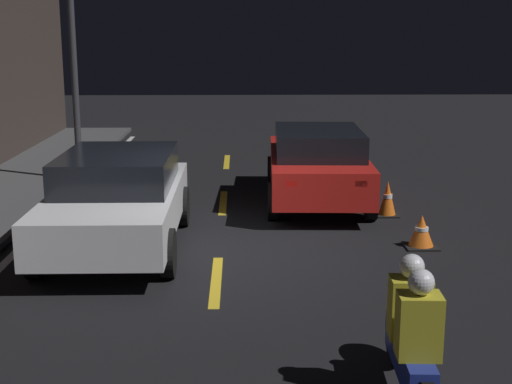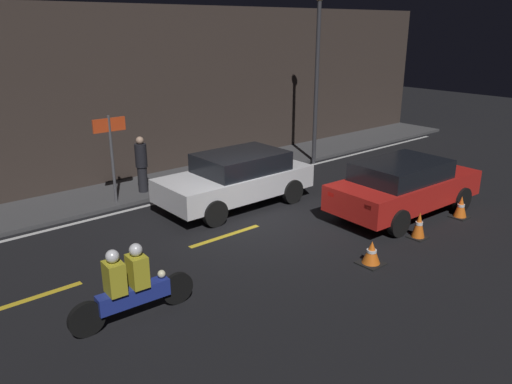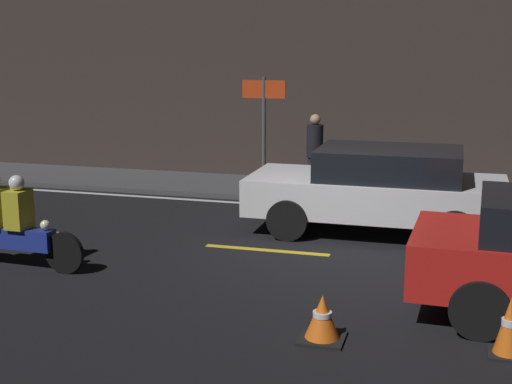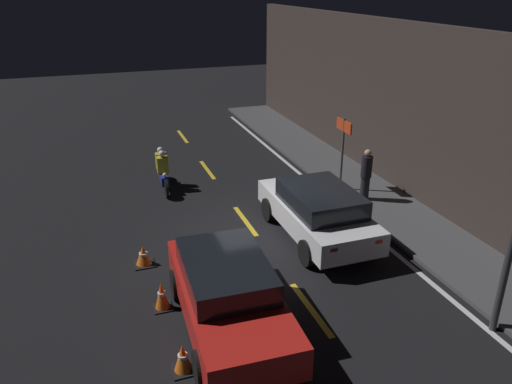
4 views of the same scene
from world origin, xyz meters
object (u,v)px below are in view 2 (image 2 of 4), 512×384
Objects in this scene: shop_sign at (111,142)px; street_lamp at (317,72)px; taxi_red at (404,185)px; traffic_cone_far at (461,207)px; traffic_cone_mid at (419,225)px; motorcycle at (129,286)px; traffic_cone_near at (371,253)px; sedan_white at (237,177)px; pedestrian at (142,164)px.

street_lamp reaches higher than shop_sign.
taxi_red is 1.56m from traffic_cone_far.
traffic_cone_mid is at bearing -56.25° from shop_sign.
traffic_cone_far is at bearing -4.58° from motorcycle.
shop_sign is (-2.50, 6.78, 1.54)m from traffic_cone_near.
sedan_white is 4.93m from traffic_cone_mid.
motorcycle is 4.99m from traffic_cone_near.
pedestrian reaches higher than traffic_cone_mid.
taxi_red is 1.97× the size of motorcycle.
motorcycle is 6.84m from traffic_cone_mid.
sedan_white is at bearing 112.11° from traffic_cone_mid.
motorcycle is at bearing -119.65° from pedestrian.
taxi_red is 7.33m from pedestrian.
taxi_red is (2.89, -3.37, 0.00)m from sedan_white.
taxi_red reaches higher than motorcycle.
street_lamp reaches higher than sedan_white.
sedan_white is 4.44m from taxi_red.
street_lamp is at bearing -7.12° from pedestrian.
pedestrian is (-1.59, 2.43, 0.15)m from sedan_white.
traffic_cone_mid reaches higher than traffic_cone_far.
street_lamp is at bearing 52.32° from traffic_cone_near.
sedan_white is 2.91m from pedestrian.
motorcycle is 1.36× the size of pedestrian.
shop_sign is (-5.49, 5.48, 1.00)m from taxi_red.
pedestrian reaches higher than traffic_cone_near.
taxi_red is 7.63× the size of traffic_cone_far.
traffic_cone_far is (8.72, -1.14, -0.36)m from motorcycle.
taxi_red reaches higher than sedan_white.
shop_sign is at bearing 123.75° from traffic_cone_mid.
pedestrian is at bearing 129.91° from taxi_red.
traffic_cone_near is 8.51m from street_lamp.
traffic_cone_mid is at bearing -63.74° from pedestrian.
traffic_cone_far is 0.24× the size of shop_sign.
taxi_red reaches higher than traffic_cone_mid.
street_lamp is at bearing 64.61° from traffic_cone_mid.
street_lamp is (6.37, -0.80, 2.30)m from pedestrian.
motorcycle is 4.34× the size of traffic_cone_near.
traffic_cone_near is 0.31× the size of pedestrian.
street_lamp is at bearing -161.16° from sedan_white.
traffic_cone_near is at bearing 88.81° from sedan_white.
traffic_cone_near is at bearing -69.73° from shop_sign.
pedestrian is 0.68× the size of shop_sign.
motorcycle reaches higher than traffic_cone_far.
street_lamp is (1.89, 5.00, 2.44)m from taxi_red.
traffic_cone_mid is 8.14m from shop_sign.
traffic_cone_near is at bearing -176.14° from traffic_cone_mid.
street_lamp is at bearing 81.28° from traffic_cone_far.
taxi_red is 7.82m from shop_sign.
traffic_cone_near is (-2.98, -1.30, -0.54)m from taxi_red.
shop_sign reaches higher than pedestrian.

